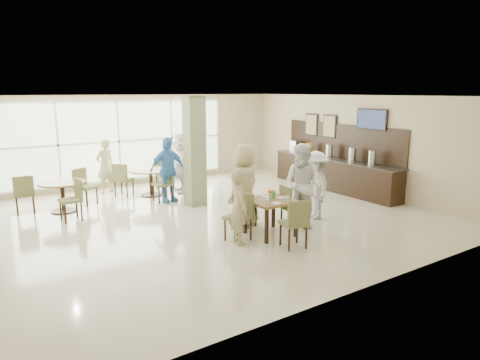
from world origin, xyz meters
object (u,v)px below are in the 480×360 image
teen_far (244,185)px  adult_a (167,170)px  teen_left (238,207)px  teen_standing (316,185)px  round_table_left (62,189)px  adult_standing (105,166)px  adult_b (181,163)px  buffet_counter (334,171)px  teen_right (303,186)px  main_table (270,204)px  round_table_right (151,175)px

teen_far → adult_a: teen_far is taller
teen_left → teen_standing: 2.46m
round_table_left → teen_left: 4.87m
round_table_left → teen_far: (3.10, -3.37, 0.33)m
adult_standing → adult_b: bearing=131.4°
buffet_counter → teen_right: bearing=-145.3°
main_table → round_table_right: 4.65m
buffet_counter → teen_far: size_ratio=2.59×
teen_right → adult_a: bearing=-175.7°
teen_standing → round_table_left: bearing=-107.2°
teen_standing → adult_a: size_ratio=0.90×
main_table → round_table_left: same height
main_table → round_table_left: (-3.18, 4.19, -0.07)m
teen_right → round_table_right: bearing=-179.1°
round_table_left → adult_standing: bearing=43.7°
teen_far → teen_standing: 1.74m
teen_far → adult_b: (0.26, 3.70, -0.05)m
buffet_counter → teen_left: size_ratio=3.18×
main_table → adult_a: adult_a is taller
round_table_right → teen_standing: 4.82m
round_table_right → teen_far: 3.83m
teen_standing → adult_b: 4.38m
main_table → adult_standing: size_ratio=0.56×
round_table_left → adult_b: (3.36, 0.33, 0.29)m
main_table → teen_left: 0.83m
teen_standing → main_table: bearing=-55.3°
buffet_counter → adult_b: (-3.95, 2.24, 0.31)m
round_table_left → adult_standing: 2.04m
round_table_right → teen_standing: teen_standing is taller
teen_right → adult_standing: teen_right is taller
teen_standing → adult_standing: bearing=-126.2°
teen_standing → round_table_right: bearing=-129.6°
main_table → teen_left: size_ratio=0.60×
round_table_left → teen_far: size_ratio=0.61×
teen_left → teen_standing: size_ratio=0.94×
round_table_left → buffet_counter: (7.31, -1.92, -0.02)m
main_table → teen_standing: size_ratio=0.56×
round_table_right → buffet_counter: 5.39m
teen_far → adult_a: size_ratio=1.04×
round_table_left → adult_standing: size_ratio=0.71×
adult_b → adult_standing: size_ratio=1.09×
teen_far → teen_standing: size_ratio=1.15×
round_table_left → teen_standing: bearing=-38.7°
teen_far → main_table: bearing=73.6°
round_table_right → adult_a: size_ratio=0.69×
main_table → teen_left: (-0.82, -0.06, 0.09)m
round_table_right → buffet_counter: buffet_counter is taller
adult_a → round_table_right: bearing=90.0°
adult_a → teen_standing: bearing=-61.4°
teen_standing → adult_standing: 6.18m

